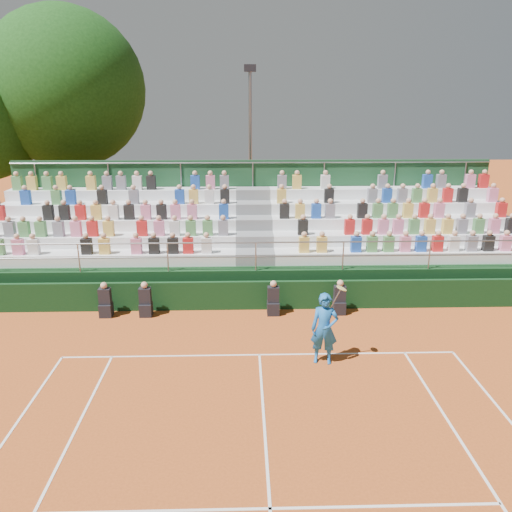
{
  "coord_description": "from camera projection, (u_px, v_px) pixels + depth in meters",
  "views": [
    {
      "loc": [
        -0.44,
        -12.47,
        6.9
      ],
      "look_at": [
        0.0,
        3.5,
        1.8
      ],
      "focal_mm": 35.0,
      "sensor_mm": 36.0,
      "label": 1
    }
  ],
  "objects": [
    {
      "name": "ground",
      "position": [
        259.0,
        355.0,
        13.98
      ],
      "size": [
        90.0,
        90.0,
        0.0
      ],
      "primitive_type": "plane",
      "color": "#B6501E",
      "rests_on": "ground"
    },
    {
      "name": "courtside_wall",
      "position": [
        256.0,
        295.0,
        16.88
      ],
      "size": [
        20.0,
        0.15,
        1.0
      ],
      "primitive_type": "cube",
      "color": "black",
      "rests_on": "ground"
    },
    {
      "name": "line_officials",
      "position": [
        216.0,
        301.0,
        16.42
      ],
      "size": [
        8.11,
        0.4,
        1.19
      ],
      "color": "black",
      "rests_on": "ground"
    },
    {
      "name": "grandstand",
      "position": [
        254.0,
        250.0,
        19.77
      ],
      "size": [
        20.0,
        5.2,
        4.4
      ],
      "color": "black",
      "rests_on": "ground"
    },
    {
      "name": "tennis_player",
      "position": [
        324.0,
        329.0,
        13.32
      ],
      "size": [
        0.93,
        0.59,
        2.22
      ],
      "color": "#1862B4",
      "rests_on": "ground"
    },
    {
      "name": "tree_east",
      "position": [
        66.0,
        89.0,
        24.28
      ],
      "size": [
        7.64,
        7.64,
        11.12
      ],
      "color": "#372314",
      "rests_on": "ground"
    },
    {
      "name": "floodlight_mast",
      "position": [
        250.0,
        138.0,
        25.77
      ],
      "size": [
        0.6,
        0.25,
        8.45
      ],
      "color": "gray",
      "rests_on": "ground"
    }
  ]
}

